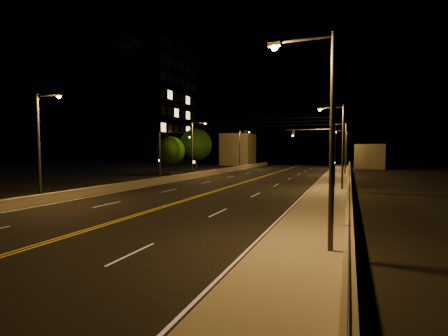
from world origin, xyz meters
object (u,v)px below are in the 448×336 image
(traffic_signal_right, at_px, (325,151))
(traffic_signal_left, at_px, (166,151))
(streetlight_0, at_px, (324,128))
(tree_0, at_px, (170,151))
(streetlight_2, at_px, (344,145))
(building_tower, at_px, (129,108))
(tree_1, at_px, (196,145))
(streetlight_3, at_px, (345,146))
(streetlight_6, at_px, (241,147))
(streetlight_1, at_px, (340,142))
(streetlight_5, at_px, (194,145))
(streetlight_4, at_px, (41,140))

(traffic_signal_right, height_order, traffic_signal_left, same)
(streetlight_0, distance_m, tree_0, 42.31)
(streetlight_0, distance_m, streetlight_2, 42.63)
(building_tower, relative_size, tree_1, 3.33)
(streetlight_3, bearing_deg, streetlight_6, -163.13)
(streetlight_6, bearing_deg, streetlight_3, 16.87)
(streetlight_1, height_order, building_tower, building_tower)
(building_tower, distance_m, tree_1, 18.70)
(streetlight_2, xyz_separation_m, streetlight_5, (-21.40, -10.49, 0.00))
(streetlight_0, xyz_separation_m, streetlight_6, (-21.40, 55.19, 0.00))
(streetlight_4, bearing_deg, tree_1, 97.00)
(tree_0, bearing_deg, tree_1, 87.70)
(streetlight_3, xyz_separation_m, streetlight_5, (-21.40, -29.54, 0.00))
(building_tower, bearing_deg, tree_0, -34.17)
(streetlight_0, bearing_deg, streetlight_3, 90.00)
(traffic_signal_right, bearing_deg, streetlight_1, -44.93)
(traffic_signal_right, height_order, building_tower, building_tower)
(traffic_signal_right, distance_m, tree_0, 27.02)
(streetlight_3, bearing_deg, traffic_signal_right, -92.14)
(streetlight_4, distance_m, building_tower, 44.86)
(streetlight_0, height_order, streetlight_4, same)
(streetlight_4, height_order, tree_0, streetlight_4)
(streetlight_4, distance_m, tree_0, 27.94)
(streetlight_3, distance_m, streetlight_4, 59.93)
(traffic_signal_left, bearing_deg, streetlight_5, 96.21)
(streetlight_3, relative_size, traffic_signal_left, 1.31)
(building_tower, bearing_deg, streetlight_2, -2.36)
(streetlight_0, height_order, tree_1, streetlight_0)
(streetlight_5, distance_m, building_tower, 25.80)
(streetlight_6, relative_size, traffic_signal_left, 1.31)
(streetlight_0, distance_m, building_tower, 62.08)
(streetlight_4, bearing_deg, streetlight_1, 35.29)
(streetlight_1, height_order, streetlight_6, same)
(streetlight_0, bearing_deg, streetlight_6, 111.19)
(streetlight_1, xyz_separation_m, streetlight_6, (-21.40, 34.34, 0.00))
(streetlight_4, bearing_deg, streetlight_0, -14.94)
(streetlight_2, xyz_separation_m, tree_1, (-25.84, -0.75, 0.21))
(streetlight_0, relative_size, streetlight_6, 1.00)
(traffic_signal_left, height_order, tree_0, traffic_signal_left)
(tree_1, bearing_deg, traffic_signal_left, -74.28)
(streetlight_3, height_order, tree_0, streetlight_3)
(streetlight_5, distance_m, streetlight_6, 23.05)
(streetlight_5, relative_size, traffic_signal_right, 1.31)
(streetlight_0, relative_size, streetlight_5, 1.00)
(streetlight_3, bearing_deg, traffic_signal_left, -117.32)
(streetlight_0, relative_size, tree_0, 1.32)
(streetlight_2, distance_m, streetlight_4, 42.68)
(streetlight_2, bearing_deg, tree_1, -178.34)
(streetlight_5, distance_m, traffic_signal_right, 22.24)
(streetlight_2, distance_m, streetlight_3, 19.05)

